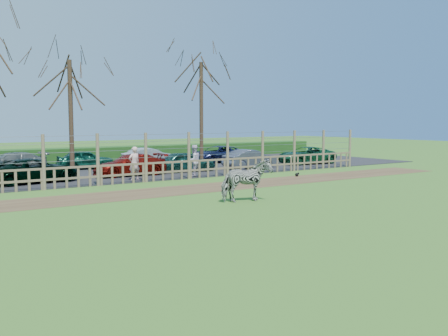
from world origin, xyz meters
TOP-DOWN VIEW (x-y plane):
  - ground at (0.00, 0.00)m, footprint 120.00×120.00m
  - dirt_strip at (0.00, 4.50)m, footprint 34.00×2.80m
  - asphalt at (0.00, 14.50)m, footprint 44.00×13.00m
  - hedge at (0.00, 21.50)m, footprint 46.00×2.00m
  - fence at (0.00, 8.00)m, footprint 30.16×0.16m
  - tree_mid at (-2.00, 13.50)m, footprint 4.80×4.80m
  - tree_right at (7.00, 14.00)m, footprint 4.80×4.80m
  - zebra at (0.52, 0.28)m, footprint 2.03×1.17m
  - visitor_a at (-0.26, 8.84)m, footprint 0.68×0.50m
  - visitor_b at (3.26, 8.75)m, footprint 0.91×0.75m
  - crow at (8.05, 5.62)m, footprint 0.27×0.20m
  - car_2 at (-4.74, 10.73)m, footprint 4.54×2.53m
  - car_3 at (0.44, 10.99)m, footprint 4.14×1.71m
  - car_4 at (4.18, 11.18)m, footprint 3.63×1.70m
  - car_5 at (8.64, 10.72)m, footprint 3.70×1.43m
  - car_6 at (13.88, 11.02)m, footprint 4.51×2.45m
  - car_9 at (-4.79, 16.17)m, footprint 4.22×1.90m
  - car_10 at (-0.35, 16.09)m, footprint 3.68×1.87m
  - car_11 at (4.10, 16.09)m, footprint 3.67×1.35m
  - car_12 at (9.41, 15.66)m, footprint 4.51×2.44m

SIDE VIEW (x-z plane):
  - ground at x=0.00m, z-range 0.00..0.00m
  - dirt_strip at x=0.00m, z-range 0.00..0.01m
  - asphalt at x=0.00m, z-range 0.00..0.04m
  - crow at x=8.05m, z-range 0.00..0.22m
  - hedge at x=0.00m, z-range 0.00..1.10m
  - car_2 at x=-4.74m, z-range 0.04..1.24m
  - car_3 at x=0.44m, z-range 0.04..1.24m
  - car_4 at x=4.18m, z-range 0.04..1.24m
  - car_5 at x=8.64m, z-range 0.04..1.24m
  - car_6 at x=13.88m, z-range 0.04..1.24m
  - car_9 at x=-4.79m, z-range 0.04..1.24m
  - car_10 at x=-0.35m, z-range 0.04..1.24m
  - car_11 at x=4.10m, z-range 0.04..1.24m
  - car_12 at x=9.41m, z-range 0.04..1.24m
  - fence at x=0.00m, z-range -0.45..2.05m
  - zebra at x=0.52m, z-range 0.00..1.62m
  - visitor_a at x=-0.26m, z-range 0.04..1.76m
  - visitor_b at x=3.26m, z-range 0.04..1.76m
  - tree_mid at x=-2.00m, z-range 1.45..8.28m
  - tree_right at x=7.00m, z-range 1.57..8.92m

